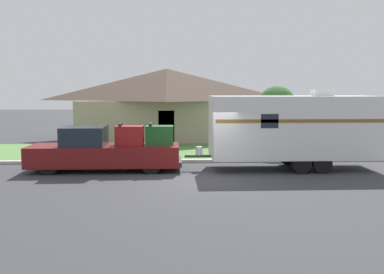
{
  "coord_description": "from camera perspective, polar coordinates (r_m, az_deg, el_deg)",
  "views": [
    {
      "loc": [
        -1.31,
        -15.96,
        3.35
      ],
      "look_at": [
        -0.47,
        1.89,
        1.4
      ],
      "focal_mm": 40.0,
      "sensor_mm": 36.0,
      "label": 1
    }
  ],
  "objects": [
    {
      "name": "curb_strip",
      "position": [
        20.02,
        1.11,
        -3.2
      ],
      "size": [
        80.0,
        0.3,
        0.14
      ],
      "color": "beige",
      "rests_on": "ground_plane"
    },
    {
      "name": "ground_plane",
      "position": [
        16.36,
        1.98,
        -5.59
      ],
      "size": [
        120.0,
        120.0,
        0.0
      ],
      "primitive_type": "plane",
      "color": "#38383D"
    },
    {
      "name": "pickup_truck",
      "position": [
        18.23,
        -11.45,
        -1.75
      ],
      "size": [
        6.32,
        1.95,
        2.0
      ],
      "color": "black",
      "rests_on": "ground_plane"
    },
    {
      "name": "tree_in_yard",
      "position": [
        23.4,
        11.23,
        4.17
      ],
      "size": [
        2.04,
        2.04,
        3.6
      ],
      "color": "brown",
      "rests_on": "ground_plane"
    },
    {
      "name": "mailbox",
      "position": [
        21.7,
        15.89,
        -0.04
      ],
      "size": [
        0.48,
        0.2,
        1.4
      ],
      "color": "brown",
      "rests_on": "ground_plane"
    },
    {
      "name": "travel_trailer",
      "position": [
        18.62,
        13.23,
        1.32
      ],
      "size": [
        8.03,
        2.42,
        3.4
      ],
      "color": "black",
      "rests_on": "ground_plane"
    },
    {
      "name": "lawn_strip",
      "position": [
        23.63,
        0.52,
        -1.88
      ],
      "size": [
        80.0,
        7.0,
        0.03
      ],
      "color": "#568442",
      "rests_on": "ground_plane"
    },
    {
      "name": "house_across_street",
      "position": [
        30.06,
        -3.38,
        4.64
      ],
      "size": [
        12.44,
        7.2,
        4.85
      ],
      "color": "gray",
      "rests_on": "ground_plane"
    }
  ]
}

